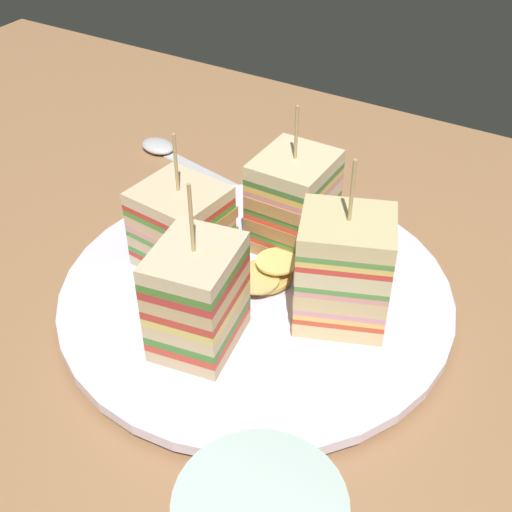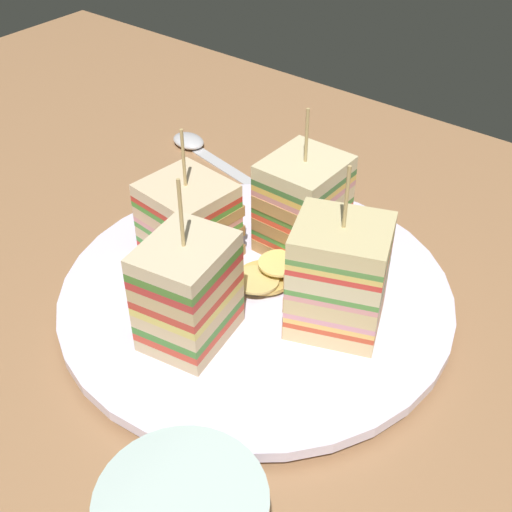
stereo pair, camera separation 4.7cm
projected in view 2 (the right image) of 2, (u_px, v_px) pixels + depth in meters
ground_plane at (256, 313)px, 50.44cm from camera, size 123.67×71.60×1.80cm
plate at (256, 294)px, 49.30cm from camera, size 28.58×28.58×1.55cm
sandwich_wedge_0 at (192, 219)px, 50.28cm from camera, size 6.56×6.10×10.80cm
sandwich_wedge_1 at (188, 292)px, 42.88cm from camera, size 5.86×6.81×12.26cm
sandwich_wedge_2 at (338, 277)px, 43.63cm from camera, size 7.56×7.12×12.41cm
sandwich_wedge_3 at (303, 205)px, 50.80cm from camera, size 5.32×6.07×11.66cm
chip_pile at (268, 276)px, 49.02cm from camera, size 5.13×5.84×1.53cm
spoon at (200, 149)px, 67.50cm from camera, size 15.52×4.97×1.00cm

